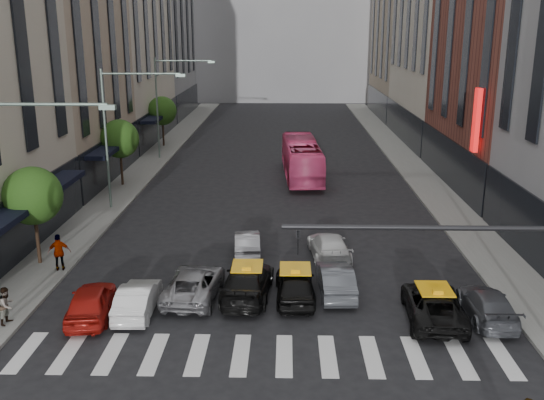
# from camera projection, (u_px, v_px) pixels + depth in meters

# --- Properties ---
(ground) EXTENTS (160.00, 160.00, 0.00)m
(ground) POSITION_uv_depth(u_px,v_px,m) (267.00, 378.00, 20.78)
(ground) COLOR black
(ground) RESTS_ON ground
(sidewalk_left) EXTENTS (3.00, 96.00, 0.15)m
(sidewalk_left) POSITION_uv_depth(u_px,v_px,m) (139.00, 173.00, 49.88)
(sidewalk_left) COLOR slate
(sidewalk_left) RESTS_ON ground
(sidewalk_right) EXTENTS (3.00, 96.00, 0.15)m
(sidewalk_right) POSITION_uv_depth(u_px,v_px,m) (419.00, 175.00, 49.36)
(sidewalk_right) COLOR slate
(sidewalk_right) RESTS_ON ground
(building_left_b) EXTENTS (8.00, 16.00, 24.00)m
(building_left_b) POSITION_uv_depth(u_px,v_px,m) (49.00, 22.00, 44.83)
(building_left_b) COLOR tan
(building_left_b) RESTS_ON ground
(building_left_d) EXTENTS (8.00, 18.00, 30.00)m
(building_left_d) POSITION_uv_depth(u_px,v_px,m) (153.00, 2.00, 79.61)
(building_left_d) COLOR gray
(building_left_d) RESTS_ON ground
(building_right_b) EXTENTS (8.00, 18.00, 26.00)m
(building_right_b) POSITION_uv_depth(u_px,v_px,m) (518.00, 8.00, 42.83)
(building_right_b) COLOR brown
(building_right_b) RESTS_ON ground
(building_right_d) EXTENTS (8.00, 18.00, 28.00)m
(building_right_d) POSITION_uv_depth(u_px,v_px,m) (412.00, 9.00, 79.11)
(building_right_d) COLOR tan
(building_right_d) RESTS_ON ground
(tree_near) EXTENTS (2.88, 2.88, 4.95)m
(tree_near) POSITION_uv_depth(u_px,v_px,m) (33.00, 196.00, 29.67)
(tree_near) COLOR black
(tree_near) RESTS_ON sidewalk_left
(tree_mid) EXTENTS (2.88, 2.88, 4.95)m
(tree_mid) POSITION_uv_depth(u_px,v_px,m) (120.00, 139.00, 45.06)
(tree_mid) COLOR black
(tree_mid) RESTS_ON sidewalk_left
(tree_far) EXTENTS (2.88, 2.88, 4.95)m
(tree_far) POSITION_uv_depth(u_px,v_px,m) (162.00, 111.00, 60.46)
(tree_far) COLOR black
(tree_far) RESTS_ON sidewalk_left
(streetlamp_near) EXTENTS (5.38, 0.25, 9.00)m
(streetlamp_near) POSITION_uv_depth(u_px,v_px,m) (9.00, 181.00, 23.25)
(streetlamp_near) COLOR gray
(streetlamp_near) RESTS_ON sidewalk_left
(streetlamp_mid) EXTENTS (5.38, 0.25, 9.00)m
(streetlamp_mid) POSITION_uv_depth(u_px,v_px,m) (119.00, 121.00, 38.64)
(streetlamp_mid) COLOR gray
(streetlamp_mid) RESTS_ON sidewalk_left
(streetlamp_far) EXTENTS (5.38, 0.25, 9.00)m
(streetlamp_far) POSITION_uv_depth(u_px,v_px,m) (167.00, 94.00, 54.03)
(streetlamp_far) COLOR gray
(streetlamp_far) RESTS_ON sidewalk_left
(traffic_signal) EXTENTS (10.10, 0.20, 6.00)m
(traffic_signal) POSITION_uv_depth(u_px,v_px,m) (517.00, 270.00, 18.42)
(traffic_signal) COLOR black
(traffic_signal) RESTS_ON ground
(liberty_sign) EXTENTS (0.30, 0.70, 4.00)m
(liberty_sign) POSITION_uv_depth(u_px,v_px,m) (476.00, 120.00, 38.10)
(liberty_sign) COLOR red
(liberty_sign) RESTS_ON ground
(car_red) EXTENTS (2.17, 4.31, 1.41)m
(car_red) POSITION_uv_depth(u_px,v_px,m) (91.00, 301.00, 24.97)
(car_red) COLOR #A0140E
(car_red) RESTS_ON ground
(car_white_front) EXTENTS (1.46, 3.98, 1.30)m
(car_white_front) POSITION_uv_depth(u_px,v_px,m) (138.00, 299.00, 25.35)
(car_white_front) COLOR silver
(car_white_front) RESTS_ON ground
(car_silver) EXTENTS (2.53, 4.93, 1.33)m
(car_silver) POSITION_uv_depth(u_px,v_px,m) (194.00, 283.00, 26.84)
(car_silver) COLOR gray
(car_silver) RESTS_ON ground
(taxi_left) EXTENTS (2.38, 5.14, 1.45)m
(taxi_left) POSITION_uv_depth(u_px,v_px,m) (247.00, 282.00, 26.88)
(taxi_left) COLOR black
(taxi_left) RESTS_ON ground
(taxi_center) EXTENTS (1.83, 4.28, 1.44)m
(taxi_center) POSITION_uv_depth(u_px,v_px,m) (295.00, 284.00, 26.61)
(taxi_center) COLOR black
(taxi_center) RESTS_ON ground
(car_grey_mid) EXTENTS (1.64, 4.24, 1.38)m
(car_grey_mid) POSITION_uv_depth(u_px,v_px,m) (336.00, 279.00, 27.23)
(car_grey_mid) COLOR #44474C
(car_grey_mid) RESTS_ON ground
(taxi_right) EXTENTS (2.52, 4.95, 1.34)m
(taxi_right) POSITION_uv_depth(u_px,v_px,m) (433.00, 304.00, 24.79)
(taxi_right) COLOR black
(taxi_right) RESTS_ON ground
(car_grey_curb) EXTENTS (1.82, 4.34, 1.25)m
(car_grey_curb) POSITION_uv_depth(u_px,v_px,m) (487.00, 305.00, 24.88)
(car_grey_curb) COLOR #484A50
(car_grey_curb) RESTS_ON ground
(car_row2_left) EXTENTS (1.60, 3.83, 1.23)m
(car_row2_left) POSITION_uv_depth(u_px,v_px,m) (247.00, 243.00, 32.09)
(car_row2_left) COLOR #98989D
(car_row2_left) RESTS_ON ground
(car_row2_right) EXTENTS (2.30, 4.72, 1.32)m
(car_row2_right) POSITION_uv_depth(u_px,v_px,m) (329.00, 246.00, 31.45)
(car_row2_right) COLOR silver
(car_row2_right) RESTS_ON ground
(bus) EXTENTS (3.20, 11.21, 3.09)m
(bus) POSITION_uv_depth(u_px,v_px,m) (302.00, 159.00, 48.34)
(bus) COLOR #E04278
(bus) RESTS_ON ground
(pedestrian_near) EXTENTS (0.72, 0.85, 1.54)m
(pedestrian_near) POSITION_uv_depth(u_px,v_px,m) (7.00, 305.00, 24.14)
(pedestrian_near) COLOR gray
(pedestrian_near) RESTS_ON sidewalk_left
(pedestrian_far) EXTENTS (1.16, 0.72, 1.84)m
(pedestrian_far) POSITION_uv_depth(u_px,v_px,m) (59.00, 252.00, 29.45)
(pedestrian_far) COLOR gray
(pedestrian_far) RESTS_ON sidewalk_left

